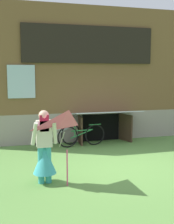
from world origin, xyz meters
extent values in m
plane|color=#56843D|center=(0.00, 0.00, 0.00)|extent=(60.00, 60.00, 0.00)
cube|color=gray|center=(0.00, 5.50, 0.53)|extent=(7.60, 5.00, 1.05)
cube|color=brown|center=(0.00, 5.50, 2.92)|extent=(7.60, 5.00, 3.74)
cube|color=black|center=(0.00, 2.96, 3.44)|extent=(4.69, 0.08, 1.29)
cube|color=#9EB7C6|center=(0.00, 2.98, 3.44)|extent=(4.53, 0.04, 1.17)
cube|color=#9EB7C6|center=(-2.36, 2.97, 2.18)|extent=(0.90, 0.06, 1.10)
cube|color=black|center=(0.44, 2.98, 0.49)|extent=(1.40, 0.03, 0.97)
cube|color=#3D2B1E|center=(-0.41, 2.70, 0.49)|extent=(0.12, 0.70, 0.97)
cube|color=#3D2B1E|center=(1.29, 2.70, 0.49)|extent=(0.28, 0.68, 0.97)
cube|color=#999EA8|center=(0.44, 2.45, 1.10)|extent=(2.39, 1.09, 0.18)
cylinder|color=teal|center=(-2.18, -0.69, 0.42)|extent=(0.14, 0.14, 0.83)
cylinder|color=teal|center=(-2.02, -0.69, 0.42)|extent=(0.14, 0.14, 0.83)
cone|color=teal|center=(-2.10, -0.69, 0.54)|extent=(0.52, 0.52, 0.62)
cube|color=beige|center=(-2.10, -0.69, 1.13)|extent=(0.34, 0.20, 0.59)
cylinder|color=beige|center=(-2.32, -0.79, 1.16)|extent=(0.17, 0.33, 0.55)
cylinder|color=beige|center=(-1.88, -0.79, 1.16)|extent=(0.17, 0.33, 0.55)
cube|color=maroon|center=(-2.10, -0.75, 1.37)|extent=(0.20, 0.08, 0.36)
sphere|color=#D8AD8E|center=(-2.10, -0.69, 1.54)|extent=(0.23, 0.23, 0.23)
pyramid|color=#E54C7F|center=(-1.65, -1.24, 1.31)|extent=(1.04, 0.91, 0.53)
cylinder|color=beige|center=(-1.75, -0.94, 1.03)|extent=(0.01, 0.60, 0.46)
cylinder|color=#E54C7F|center=(-1.65, -0.99, 0.40)|extent=(0.03, 0.03, 0.81)
torus|color=black|center=(0.03, 2.38, 0.36)|extent=(0.72, 0.12, 0.72)
torus|color=black|center=(-0.94, 2.28, 0.36)|extent=(0.72, 0.12, 0.72)
cylinder|color=#287A3D|center=(-0.46, 2.33, 0.54)|extent=(0.73, 0.11, 0.04)
cylinder|color=#287A3D|center=(-0.46, 2.33, 0.43)|extent=(0.80, 0.12, 0.29)
cylinder|color=#287A3D|center=(-0.70, 2.30, 0.54)|extent=(0.04, 0.04, 0.40)
cube|color=black|center=(-0.70, 2.30, 0.75)|extent=(0.20, 0.08, 0.05)
cylinder|color=#287A3D|center=(0.03, 2.38, 0.71)|extent=(0.44, 0.07, 0.03)
torus|color=black|center=(-0.76, 2.67, 0.38)|extent=(0.72, 0.30, 0.75)
torus|color=black|center=(-1.73, 2.33, 0.38)|extent=(0.72, 0.30, 0.75)
cylinder|color=#ADAFB5|center=(-1.24, 2.50, 0.57)|extent=(0.74, 0.30, 0.04)
cylinder|color=#ADAFB5|center=(-1.24, 2.50, 0.45)|extent=(0.81, 0.32, 0.30)
cylinder|color=#ADAFB5|center=(-1.49, 2.41, 0.57)|extent=(0.04, 0.04, 0.43)
cube|color=black|center=(-1.49, 2.41, 0.79)|extent=(0.20, 0.08, 0.05)
cylinder|color=#ADAFB5|center=(-0.76, 2.67, 0.75)|extent=(0.42, 0.18, 0.03)
camera|label=1|loc=(-2.91, -7.03, 2.44)|focal=46.97mm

